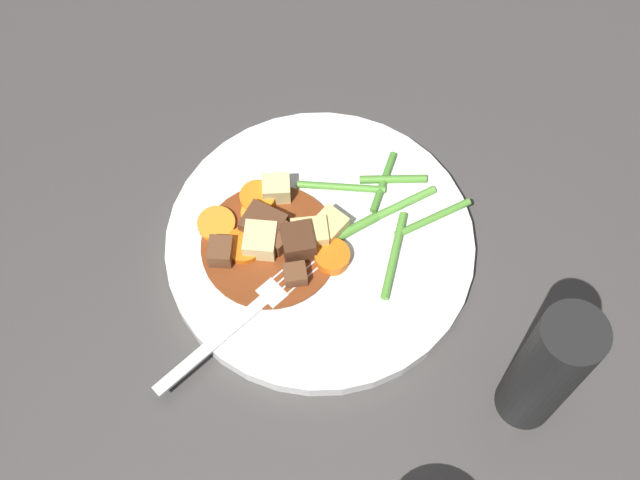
{
  "coord_description": "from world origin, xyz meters",
  "views": [
    {
      "loc": [
        0.04,
        0.33,
        0.67
      ],
      "look_at": [
        0.0,
        0.0,
        0.02
      ],
      "focal_mm": 47.51,
      "sensor_mm": 36.0,
      "label": 1
    }
  ],
  "objects_px": {
    "potato_chunk_0": "(276,189)",
    "potato_chunk_3": "(330,226)",
    "carrot_slice_0": "(258,199)",
    "potato_chunk_2": "(309,231)",
    "carrot_slice_1": "(257,215)",
    "carrot_slice_2": "(332,257)",
    "carrot_slice_4": "(244,251)",
    "meat_chunk_1": "(221,252)",
    "pepper_mill": "(547,371)",
    "meat_chunk_4": "(298,243)",
    "dinner_plate": "(320,244)",
    "meat_chunk_2": "(295,275)",
    "fork": "(245,317)",
    "meat_chunk_3": "(264,225)",
    "carrot_slice_3": "(217,224)",
    "potato_chunk_1": "(260,243)",
    "meat_chunk_0": "(277,235)"
  },
  "relations": [
    {
      "from": "potato_chunk_2",
      "to": "meat_chunk_3",
      "type": "relative_size",
      "value": 0.89
    },
    {
      "from": "meat_chunk_2",
      "to": "fork",
      "type": "distance_m",
      "value": 0.05
    },
    {
      "from": "potato_chunk_0",
      "to": "meat_chunk_4",
      "type": "height_order",
      "value": "meat_chunk_4"
    },
    {
      "from": "carrot_slice_2",
      "to": "carrot_slice_3",
      "type": "xyz_separation_m",
      "value": [
        0.1,
        -0.05,
        -0.0
      ]
    },
    {
      "from": "carrot_slice_1",
      "to": "carrot_slice_2",
      "type": "xyz_separation_m",
      "value": [
        -0.06,
        0.05,
        0.0
      ]
    },
    {
      "from": "potato_chunk_2",
      "to": "potato_chunk_1",
      "type": "bearing_deg",
      "value": 8.09
    },
    {
      "from": "meat_chunk_2",
      "to": "meat_chunk_0",
      "type": "bearing_deg",
      "value": -73.65
    },
    {
      "from": "carrot_slice_1",
      "to": "potato_chunk_0",
      "type": "height_order",
      "value": "potato_chunk_0"
    },
    {
      "from": "potato_chunk_2",
      "to": "meat_chunk_4",
      "type": "xyz_separation_m",
      "value": [
        0.01,
        0.01,
        0.0
      ]
    },
    {
      "from": "meat_chunk_1",
      "to": "carrot_slice_3",
      "type": "bearing_deg",
      "value": -86.34
    },
    {
      "from": "carrot_slice_0",
      "to": "meat_chunk_2",
      "type": "xyz_separation_m",
      "value": [
        -0.02,
        0.08,
        0.0
      ]
    },
    {
      "from": "potato_chunk_2",
      "to": "potato_chunk_3",
      "type": "distance_m",
      "value": 0.02
    },
    {
      "from": "meat_chunk_3",
      "to": "fork",
      "type": "bearing_deg",
      "value": 72.89
    },
    {
      "from": "carrot_slice_1",
      "to": "dinner_plate",
      "type": "bearing_deg",
      "value": 150.45
    },
    {
      "from": "carrot_slice_3",
      "to": "meat_chunk_0",
      "type": "distance_m",
      "value": 0.05
    },
    {
      "from": "carrot_slice_2",
      "to": "pepper_mill",
      "type": "xyz_separation_m",
      "value": [
        -0.14,
        0.14,
        0.06
      ]
    },
    {
      "from": "carrot_slice_3",
      "to": "meat_chunk_4",
      "type": "distance_m",
      "value": 0.08
    },
    {
      "from": "meat_chunk_4",
      "to": "meat_chunk_1",
      "type": "bearing_deg",
      "value": -1.08
    },
    {
      "from": "carrot_slice_4",
      "to": "dinner_plate",
      "type": "bearing_deg",
      "value": -176.18
    },
    {
      "from": "carrot_slice_0",
      "to": "meat_chunk_3",
      "type": "height_order",
      "value": "meat_chunk_3"
    },
    {
      "from": "carrot_slice_2",
      "to": "carrot_slice_4",
      "type": "distance_m",
      "value": 0.08
    },
    {
      "from": "carrot_slice_3",
      "to": "meat_chunk_1",
      "type": "xyz_separation_m",
      "value": [
        -0.0,
        0.03,
        0.01
      ]
    },
    {
      "from": "carrot_slice_2",
      "to": "potato_chunk_2",
      "type": "height_order",
      "value": "potato_chunk_2"
    },
    {
      "from": "carrot_slice_1",
      "to": "potato_chunk_1",
      "type": "xyz_separation_m",
      "value": [
        -0.0,
        0.03,
        0.01
      ]
    },
    {
      "from": "carrot_slice_1",
      "to": "meat_chunk_4",
      "type": "relative_size",
      "value": 0.98
    },
    {
      "from": "carrot_slice_1",
      "to": "potato_chunk_0",
      "type": "xyz_separation_m",
      "value": [
        -0.02,
        -0.02,
        0.01
      ]
    },
    {
      "from": "meat_chunk_2",
      "to": "fork",
      "type": "bearing_deg",
      "value": 32.33
    },
    {
      "from": "carrot_slice_0",
      "to": "potato_chunk_2",
      "type": "height_order",
      "value": "potato_chunk_2"
    },
    {
      "from": "carrot_slice_4",
      "to": "meat_chunk_1",
      "type": "xyz_separation_m",
      "value": [
        0.02,
        0.0,
        0.01
      ]
    },
    {
      "from": "carrot_slice_3",
      "to": "potato_chunk_2",
      "type": "relative_size",
      "value": 1.08
    },
    {
      "from": "carrot_slice_0",
      "to": "carrot_slice_1",
      "type": "distance_m",
      "value": 0.02
    },
    {
      "from": "carrot_slice_3",
      "to": "potato_chunk_0",
      "type": "height_order",
      "value": "potato_chunk_0"
    },
    {
      "from": "dinner_plate",
      "to": "carrot_slice_4",
      "type": "height_order",
      "value": "carrot_slice_4"
    },
    {
      "from": "meat_chunk_1",
      "to": "pepper_mill",
      "type": "xyz_separation_m",
      "value": [
        -0.23,
        0.15,
        0.05
      ]
    },
    {
      "from": "potato_chunk_1",
      "to": "meat_chunk_4",
      "type": "distance_m",
      "value": 0.03
    },
    {
      "from": "carrot_slice_0",
      "to": "potato_chunk_2",
      "type": "relative_size",
      "value": 1.03
    },
    {
      "from": "potato_chunk_3",
      "to": "meat_chunk_4",
      "type": "height_order",
      "value": "meat_chunk_4"
    },
    {
      "from": "potato_chunk_0",
      "to": "meat_chunk_4",
      "type": "distance_m",
      "value": 0.06
    },
    {
      "from": "carrot_slice_0",
      "to": "potato_chunk_2",
      "type": "distance_m",
      "value": 0.06
    },
    {
      "from": "meat_chunk_1",
      "to": "meat_chunk_4",
      "type": "xyz_separation_m",
      "value": [
        -0.07,
        0.0,
        0.0
      ]
    },
    {
      "from": "potato_chunk_0",
      "to": "potato_chunk_3",
      "type": "height_order",
      "value": "potato_chunk_0"
    },
    {
      "from": "carrot_slice_1",
      "to": "meat_chunk_3",
      "type": "height_order",
      "value": "meat_chunk_3"
    },
    {
      "from": "carrot_slice_0",
      "to": "carrot_slice_2",
      "type": "bearing_deg",
      "value": 131.3
    },
    {
      "from": "carrot_slice_4",
      "to": "potato_chunk_1",
      "type": "relative_size",
      "value": 1.13
    },
    {
      "from": "potato_chunk_0",
      "to": "meat_chunk_3",
      "type": "bearing_deg",
      "value": 66.04
    },
    {
      "from": "carrot_slice_1",
      "to": "meat_chunk_3",
      "type": "relative_size",
      "value": 0.81
    },
    {
      "from": "meat_chunk_1",
      "to": "fork",
      "type": "xyz_separation_m",
      "value": [
        -0.01,
        0.06,
        -0.01
      ]
    },
    {
      "from": "carrot_slice_0",
      "to": "fork",
      "type": "bearing_deg",
      "value": 78.54
    },
    {
      "from": "carrot_slice_2",
      "to": "carrot_slice_4",
      "type": "xyz_separation_m",
      "value": [
        0.07,
        -0.02,
        -0.0
      ]
    },
    {
      "from": "carrot_slice_3",
      "to": "pepper_mill",
      "type": "distance_m",
      "value": 0.3
    }
  ]
}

